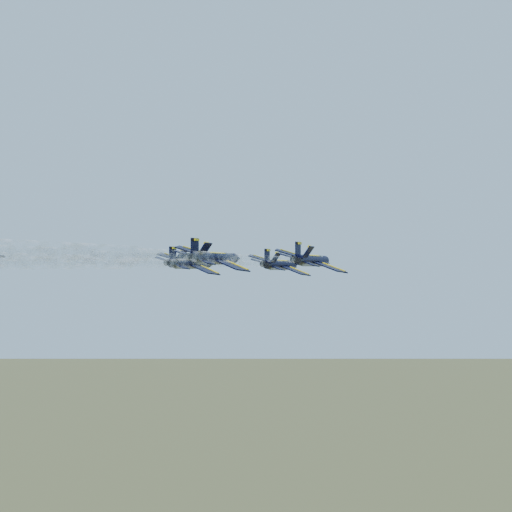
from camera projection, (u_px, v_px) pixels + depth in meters
The scene contains 6 objects.
jet_lead at pixel (281, 265), 114.99m from camera, with size 11.67×15.82×4.75m.
jet_left at pixel (192, 263), 109.71m from camera, with size 11.67×15.82×4.75m.
jet_right at pixel (313, 260), 99.98m from camera, with size 11.67×15.82×4.75m.
jet_slot at pixel (216, 258), 93.57m from camera, with size 11.67×15.82×4.75m.
smoke_trail_lead at pixel (54, 240), 61.69m from camera, with size 10.59×79.10×2.47m.
smoke_trail_right at pixel (48, 222), 46.68m from camera, with size 10.59×79.10×2.47m.
Camera 1 is at (53.91, -91.26, 101.46)m, focal length 45.00 mm.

